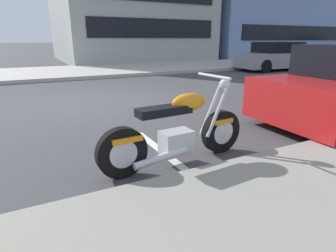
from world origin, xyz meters
TOP-DOWN VIEW (x-y plane):
  - ground_plane at (0.00, 0.00)m, footprint 260.00×260.00m
  - sidewalk_far_curb at (12.00, 6.85)m, footprint 120.00×5.00m
  - parking_stall_stripe at (0.00, -3.75)m, footprint 0.12×2.20m
  - parked_motorcycle at (0.03, -3.98)m, footprint 2.07×0.62m
  - car_opposite_curb at (10.01, 3.52)m, footprint 4.56×2.06m
  - townhouse_corner_block at (18.24, 14.65)m, footprint 13.77×11.07m

SIDE VIEW (x-z plane):
  - ground_plane at x=0.00m, z-range 0.00..0.00m
  - parking_stall_stripe at x=0.00m, z-range 0.00..0.01m
  - sidewalk_far_curb at x=12.00m, z-range 0.00..0.14m
  - parked_motorcycle at x=0.03m, z-range -0.13..0.97m
  - car_opposite_curb at x=10.01m, z-range -0.05..1.34m
  - townhouse_corner_block at x=18.24m, z-range 0.00..9.02m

